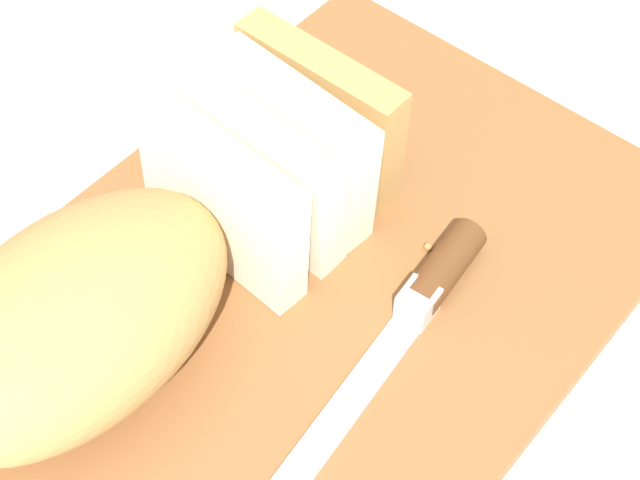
% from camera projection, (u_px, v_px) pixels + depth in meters
% --- Properties ---
extents(ground_plane, '(3.00, 3.00, 0.00)m').
position_uv_depth(ground_plane, '(320.00, 288.00, 0.56)').
color(ground_plane, silver).
extents(cutting_board, '(0.41, 0.30, 0.02)m').
position_uv_depth(cutting_board, '(320.00, 280.00, 0.55)').
color(cutting_board, brown).
rests_on(cutting_board, ground_plane).
extents(bread_loaf, '(0.29, 0.12, 0.09)m').
position_uv_depth(bread_loaf, '(146.00, 262.00, 0.49)').
color(bread_loaf, tan).
rests_on(bread_loaf, cutting_board).
extents(bread_knife, '(0.27, 0.05, 0.02)m').
position_uv_depth(bread_knife, '(409.00, 317.00, 0.51)').
color(bread_knife, silver).
rests_on(bread_knife, cutting_board).
extents(crumb_near_knife, '(0.00, 0.00, 0.00)m').
position_uv_depth(crumb_near_knife, '(428.00, 247.00, 0.55)').
color(crumb_near_knife, '#A8753D').
rests_on(crumb_near_knife, cutting_board).
extents(crumb_near_loaf, '(0.01, 0.01, 0.01)m').
position_uv_depth(crumb_near_loaf, '(268.00, 220.00, 0.56)').
color(crumb_near_loaf, '#A8753D').
rests_on(crumb_near_loaf, cutting_board).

